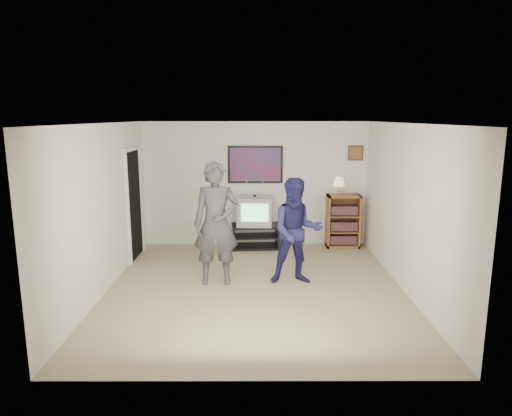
{
  "coord_description": "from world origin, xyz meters",
  "views": [
    {
      "loc": [
        -0.0,
        -6.62,
        2.6
      ],
      "look_at": [
        0.01,
        0.56,
        1.15
      ],
      "focal_mm": 32.0,
      "sensor_mm": 36.0,
      "label": 1
    }
  ],
  "objects_px": {
    "person_short": "(297,231)",
    "media_stand": "(256,236)",
    "crt_television": "(255,211)",
    "person_tall": "(216,224)",
    "bookshelf": "(343,221)"
  },
  "relations": [
    {
      "from": "bookshelf",
      "to": "person_short",
      "type": "xyz_separation_m",
      "value": [
        -1.12,
        -2.02,
        0.3
      ]
    },
    {
      "from": "media_stand",
      "to": "person_tall",
      "type": "relative_size",
      "value": 0.51
    },
    {
      "from": "person_short",
      "to": "media_stand",
      "type": "bearing_deg",
      "value": 104.7
    },
    {
      "from": "crt_television",
      "to": "person_short",
      "type": "xyz_separation_m",
      "value": [
        0.66,
        -1.97,
        0.08
      ]
    },
    {
      "from": "media_stand",
      "to": "person_short",
      "type": "xyz_separation_m",
      "value": [
        0.64,
        -1.97,
        0.6
      ]
    },
    {
      "from": "person_tall",
      "to": "person_short",
      "type": "height_order",
      "value": "person_tall"
    },
    {
      "from": "media_stand",
      "to": "person_tall",
      "type": "xyz_separation_m",
      "value": [
        -0.61,
        -1.98,
        0.73
      ]
    },
    {
      "from": "media_stand",
      "to": "person_short",
      "type": "bearing_deg",
      "value": -76.95
    },
    {
      "from": "media_stand",
      "to": "person_short",
      "type": "height_order",
      "value": "person_short"
    },
    {
      "from": "media_stand",
      "to": "bookshelf",
      "type": "height_order",
      "value": "bookshelf"
    },
    {
      "from": "crt_television",
      "to": "bookshelf",
      "type": "xyz_separation_m",
      "value": [
        1.77,
        0.05,
        -0.22
      ]
    },
    {
      "from": "media_stand",
      "to": "person_tall",
      "type": "height_order",
      "value": "person_tall"
    },
    {
      "from": "crt_television",
      "to": "person_tall",
      "type": "relative_size",
      "value": 0.35
    },
    {
      "from": "person_tall",
      "to": "person_short",
      "type": "distance_m",
      "value": 1.26
    },
    {
      "from": "bookshelf",
      "to": "person_short",
      "type": "bearing_deg",
      "value": -119.02
    }
  ]
}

